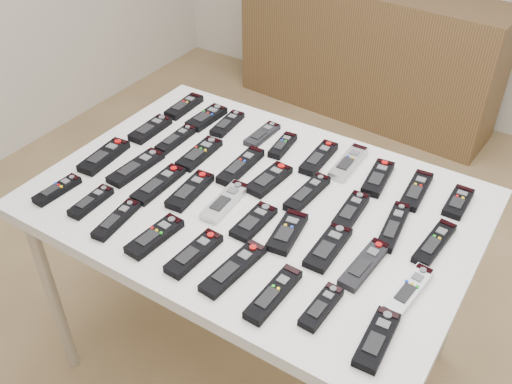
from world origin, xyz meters
The scene contains 41 objects.
ground centered at (0.00, 0.00, 0.00)m, with size 4.00×4.00×0.00m, color olive.
table centered at (-0.09, -0.14, 0.72)m, with size 1.25×0.88×0.78m.
sideboard centered at (-0.55, 1.78, 0.39)m, with size 1.56×0.38×0.78m, color #513220.
remote_0 centered at (-0.59, 0.15, 0.79)m, with size 0.05×0.17×0.02m, color black.
remote_1 centered at (-0.47, 0.13, 0.79)m, with size 0.06×0.16×0.02m, color black.
remote_2 centered at (-0.39, 0.14, 0.79)m, with size 0.05×0.16×0.02m, color black.
remote_3 centered at (-0.25, 0.14, 0.79)m, with size 0.05×0.16×0.02m, color black.
remote_4 centered at (-0.16, 0.12, 0.79)m, with size 0.04×0.14×0.02m, color black.
remote_5 centered at (-0.02, 0.12, 0.79)m, with size 0.05×0.18×0.02m, color black.
remote_6 centered at (0.07, 0.15, 0.79)m, with size 0.05×0.19×0.02m, color #B7B7BC.
remote_7 centered at (0.18, 0.12, 0.79)m, with size 0.06×0.17×0.02m, color black.
remote_8 centered at (0.30, 0.13, 0.79)m, with size 0.05×0.19×0.02m, color black.
remote_9 centered at (0.42, 0.14, 0.79)m, with size 0.05×0.14×0.02m, color black.
remote_10 centered at (-0.59, -0.04, 0.79)m, with size 0.06×0.17×0.02m, color black.
remote_11 centered at (-0.47, -0.04, 0.79)m, with size 0.05×0.17×0.02m, color black.
remote_12 centered at (-0.36, -0.06, 0.79)m, with size 0.06×0.18×0.02m, color black.
remote_13 centered at (-0.21, -0.05, 0.79)m, with size 0.05×0.20×0.02m, color black.
remote_14 centered at (-0.10, -0.06, 0.79)m, with size 0.06×0.17×0.02m, color black.
remote_15 centered at (0.03, -0.06, 0.79)m, with size 0.05×0.19×0.02m, color black.
remote_16 centered at (0.18, -0.07, 0.79)m, with size 0.05×0.16×0.02m, color black.
remote_17 centered at (0.30, -0.06, 0.79)m, with size 0.05×0.20×0.02m, color black.
remote_18 centered at (0.42, -0.06, 0.79)m, with size 0.05×0.19×0.02m, color black.
remote_19 centered at (-0.60, -0.24, 0.79)m, with size 0.06×0.19×0.02m, color black.
remote_20 centered at (-0.48, -0.23, 0.79)m, with size 0.06×0.20×0.02m, color black.
remote_21 centered at (-0.36, -0.26, 0.79)m, with size 0.06×0.20×0.02m, color black.
remote_22 centered at (-0.26, -0.23, 0.79)m, with size 0.06×0.18×0.02m, color black.
remote_23 centered at (-0.15, -0.22, 0.79)m, with size 0.05×0.19×0.02m, color #B7B7BC.
remote_24 centered at (-0.03, -0.25, 0.79)m, with size 0.06×0.16×0.02m, color black.
remote_25 centered at (0.07, -0.24, 0.79)m, with size 0.06×0.16×0.02m, color black.
remote_26 centered at (0.19, -0.23, 0.79)m, with size 0.06×0.18×0.02m, color black.
remote_27 centered at (0.29, -0.24, 0.79)m, with size 0.05×0.19×0.02m, color black.
remote_28 centered at (0.42, -0.26, 0.79)m, with size 0.05×0.18×0.02m, color silver.
remote_29 centered at (-0.59, -0.44, 0.79)m, with size 0.04×0.15×0.02m, color black.
remote_30 centered at (-0.47, -0.43, 0.79)m, with size 0.04×0.15×0.02m, color black.
remote_31 centered at (-0.35, -0.45, 0.79)m, with size 0.04×0.17×0.02m, color black.
remote_32 centered at (-0.22, -0.44, 0.79)m, with size 0.06×0.17×0.02m, color black.
remote_33 centered at (-0.09, -0.44, 0.79)m, with size 0.05×0.18×0.02m, color black.
remote_34 centered at (0.02, -0.43, 0.79)m, with size 0.05×0.21×0.02m, color black.
remote_35 centered at (0.15, -0.45, 0.79)m, with size 0.05×0.19×0.02m, color black.
remote_36 centered at (0.27, -0.42, 0.79)m, with size 0.04×0.14×0.02m, color black.
remote_37 centered at (0.41, -0.44, 0.79)m, with size 0.05×0.17×0.02m, color black.
Camera 1 is at (0.61, -1.24, 1.82)m, focal length 40.00 mm.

